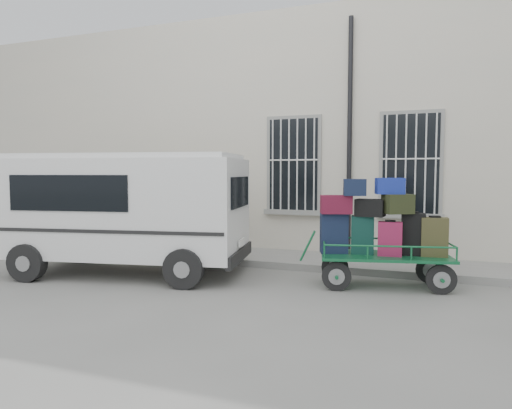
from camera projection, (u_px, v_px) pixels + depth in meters
name	position (u px, v px, depth m)	size (l,w,h in m)	color
ground	(270.00, 285.00, 8.31)	(80.00, 80.00, 0.00)	slate
building	(330.00, 140.00, 13.25)	(24.00, 5.15, 6.00)	beige
sidewalk	(301.00, 260.00, 10.37)	(24.00, 1.70, 0.15)	gray
luggage_cart	(380.00, 233.00, 8.14)	(2.71, 1.49, 1.96)	black
van	(126.00, 206.00, 9.21)	(5.07, 2.85, 2.42)	silver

